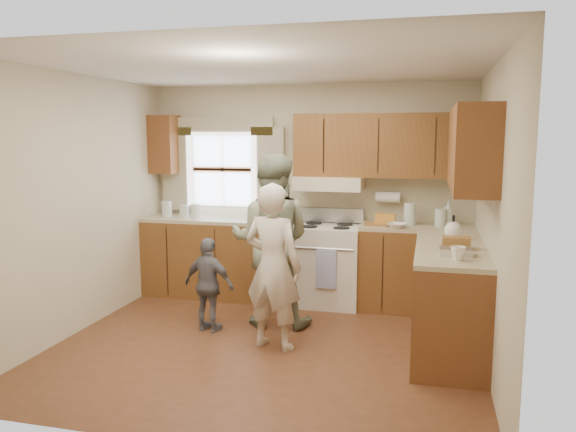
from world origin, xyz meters
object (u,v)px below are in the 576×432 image
(woman_right, at_px, (271,240))
(woman_left, at_px, (273,267))
(stove, at_px, (327,263))
(child, at_px, (209,285))

(woman_right, bearing_deg, woman_left, 102.52)
(stove, xyz_separation_m, child, (-0.96, -1.19, -0.00))
(stove, xyz_separation_m, woman_left, (-0.23, -1.47, 0.29))
(woman_right, height_order, child, woman_right)
(woman_left, xyz_separation_m, woman_right, (-0.19, 0.63, 0.12))
(woman_left, bearing_deg, stove, -85.42)
(woman_right, bearing_deg, child, 28.71)
(stove, xyz_separation_m, woman_right, (-0.42, -0.84, 0.40))
(woman_left, height_order, woman_right, woman_right)
(stove, bearing_deg, woman_left, -98.90)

